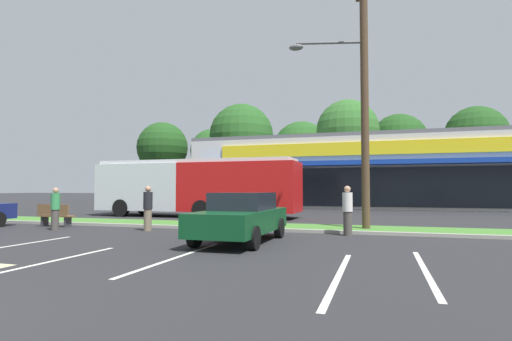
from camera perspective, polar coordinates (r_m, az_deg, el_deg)
The scene contains 24 objects.
grass_median at distance 17.26m, azimuth -4.62°, elevation -7.74°, with size 56.00×2.20×0.12m, color #427A2D.
curb_lip at distance 16.14m, azimuth -6.25°, elevation -8.10°, with size 56.00×0.24×0.12m, color #99968C.
parking_stripe_0 at distance 13.33m, azimuth -31.95°, elevation -9.14°, with size 0.12×4.80×0.01m, color silver.
parking_stripe_1 at distance 10.01m, azimuth -28.20°, elevation -11.55°, with size 0.12×4.80×0.01m, color silver.
parking_stripe_2 at distance 9.82m, azimuth -11.20°, elevation -11.98°, with size 0.12×4.80×0.01m, color silver.
parking_stripe_3 at distance 7.89m, azimuth 11.64°, elevation -14.32°, with size 0.12×4.80×0.01m, color silver.
parking_stripe_4 at distance 8.82m, azimuth 22.82°, elevation -12.91°, with size 0.12×4.80×0.01m, color silver.
storefront_building at distance 38.00m, azimuth 15.79°, elevation -0.34°, with size 29.94×13.34×6.06m.
tree_far_left at distance 56.26m, azimuth -13.10°, elevation 3.19°, with size 6.85×6.85×10.64m.
tree_left at distance 51.99m, azimuth -6.20°, elevation 2.75°, with size 5.65×5.65×9.27m.
tree_mid_left at distance 47.42m, azimuth -2.09°, elevation 4.91°, with size 7.48×7.48×11.55m.
tree_mid at distance 49.74m, azimuth 6.46°, elevation 2.80°, with size 7.19×7.19×9.87m.
tree_mid_right at distance 44.75m, azimuth 12.84°, elevation 5.51°, with size 6.69×6.69×11.22m.
tree_right at distance 49.18m, azimuth 19.58°, elevation 3.72°, with size 6.61×6.61×10.20m.
tree_far_right at distance 48.91m, azimuth 28.73°, elevation 4.24°, with size 6.44×6.44×10.39m.
utility_pole at distance 16.20m, azimuth 14.61°, elevation 10.94°, with size 3.16×2.37×10.07m.
city_bus at distance 23.39m, azimuth -8.50°, elevation -2.18°, with size 12.00×2.72×3.25m.
bus_stop_bench at distance 19.18m, azimuth -26.59°, elevation -5.63°, with size 1.60×0.45×0.95m.
car_1 at distance 31.75m, azimuth -16.34°, elevation -3.96°, with size 4.60×1.94×1.53m.
car_2 at distance 12.31m, azimuth -2.10°, elevation -6.55°, with size 1.92×4.51×1.49m.
car_4 at distance 29.62m, azimuth -5.18°, elevation -4.10°, with size 4.68×1.96×1.62m.
pedestrian_near_bench at distance 14.25m, azimuth 12.83°, elevation -5.55°, with size 0.35×0.35×1.71m.
pedestrian_by_pole at distance 16.04m, azimuth -15.06°, elevation -5.18°, with size 0.35×0.35×1.72m.
pedestrian_mid at distance 17.53m, azimuth -26.54°, elevation -4.87°, with size 0.33×0.33×1.65m.
Camera 1 is at (6.39, -1.96, 1.62)m, focal length 28.25 mm.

